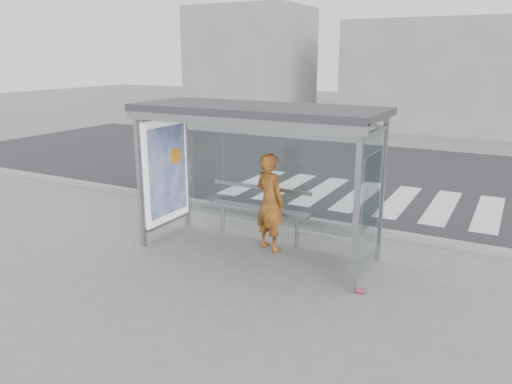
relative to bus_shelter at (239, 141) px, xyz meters
The scene contains 10 objects.
ground 2.02m from the bus_shelter, ahead, with size 80.00×80.00×0.00m, color slate.
road 7.22m from the bus_shelter, 86.94° to the left, with size 30.00×10.00×0.01m, color #242326.
curb 2.72m from the bus_shelter, 78.88° to the left, with size 30.00×0.18×0.12m, color gray.
crosswalk 5.05m from the bus_shelter, 72.83° to the left, with size 7.55×3.00×0.00m.
bus_shelter is the anchor object (origin of this frame).
building_left 20.38m from the bus_shelter, 118.23° to the left, with size 6.00×5.00×6.00m, color slate.
building_center 17.95m from the bus_shelter, 88.81° to the left, with size 8.00×5.00×5.00m, color slate.
person 1.22m from the bus_shelter, 23.38° to the left, with size 0.65×0.43×1.78m, color #C05712.
bench 1.46m from the bus_shelter, 77.61° to the left, with size 2.05×0.25×1.06m.
soda_can 3.25m from the bus_shelter, 16.36° to the right, with size 0.07×0.07×0.12m, color #E2425F.
Camera 1 is at (3.96, -7.36, 3.42)m, focal length 35.00 mm.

